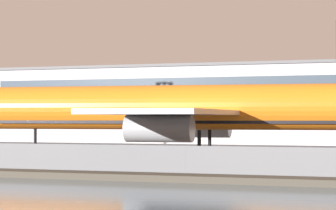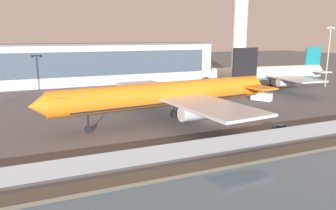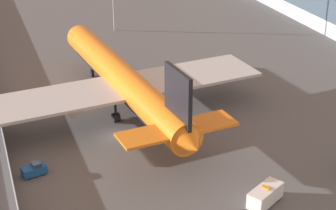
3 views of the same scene
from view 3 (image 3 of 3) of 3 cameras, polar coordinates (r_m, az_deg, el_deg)
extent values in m
plane|color=#565659|center=(85.04, -5.36, -3.13)|extent=(500.00, 500.00, 0.00)
cube|color=slate|center=(82.55, -16.20, -4.10)|extent=(280.00, 0.08, 2.45)
cylinder|color=slate|center=(82.55, -16.20, -4.10)|extent=(0.10, 0.10, 2.45)
cylinder|color=orange|center=(90.45, -4.70, 2.75)|extent=(46.08, 9.04, 4.70)
cone|color=orange|center=(112.06, -9.22, 7.04)|extent=(3.47, 4.73, 4.46)
cone|color=orange|center=(70.56, 2.45, -4.10)|extent=(3.44, 4.50, 4.23)
cube|color=#232D3D|center=(109.03, -8.75, 6.88)|extent=(2.95, 4.22, 1.41)
cube|color=black|center=(90.96, -4.67, 2.00)|extent=(39.14, 7.45, 0.85)
cube|color=#B7BABF|center=(85.74, -10.99, 0.60)|extent=(12.13, 22.86, 0.47)
cube|color=#B7BABF|center=(92.90, 2.17, 3.06)|extent=(12.13, 22.86, 0.47)
cylinder|color=#B7BABF|center=(87.97, -10.05, 0.24)|extent=(6.63, 3.18, 2.58)
cylinder|color=#B7BABF|center=(93.88, 0.81, 2.31)|extent=(6.63, 3.18, 2.58)
cube|color=black|center=(71.60, 1.02, 0.61)|extent=(6.90, 1.22, 7.99)
cube|color=orange|center=(72.03, -1.89, -3.11)|extent=(5.33, 8.47, 0.38)
cube|color=orange|center=(75.22, 3.75, -1.84)|extent=(5.33, 8.47, 0.38)
cylinder|color=black|center=(105.94, -7.78, 3.90)|extent=(0.33, 0.33, 2.75)
cylinder|color=black|center=(106.45, -7.73, 3.21)|extent=(1.36, 0.64, 1.32)
cylinder|color=black|center=(88.46, -5.35, -0.46)|extent=(0.38, 0.38, 2.75)
cylinder|color=black|center=(89.07, -5.32, -1.26)|extent=(1.61, 1.20, 1.51)
cylinder|color=black|center=(90.07, -2.42, 0.12)|extent=(0.38, 0.38, 2.75)
cylinder|color=black|center=(90.67, -2.40, -0.66)|extent=(1.61, 1.20, 1.51)
cube|color=#19519E|center=(76.97, -13.46, -6.46)|extent=(2.29, 3.48, 1.11)
cube|color=#283847|center=(76.66, -13.24, -5.87)|extent=(1.50, 1.38, 0.50)
cylinder|color=black|center=(77.99, -12.93, -6.29)|extent=(0.37, 0.73, 0.70)
cylinder|color=black|center=(76.89, -12.56, -6.74)|extent=(0.37, 0.73, 0.70)
cylinder|color=black|center=(77.49, -14.30, -6.67)|extent=(0.37, 0.73, 0.70)
cylinder|color=black|center=(76.37, -13.95, -7.14)|extent=(0.37, 0.73, 0.70)
cube|color=white|center=(70.15, 9.85, -9.02)|extent=(4.38, 5.56, 2.07)
cube|color=#283847|center=(71.27, 10.65, -8.11)|extent=(2.30, 1.97, 0.83)
cube|color=orange|center=(69.52, 9.92, -8.25)|extent=(1.16, 0.95, 0.16)
cylinder|color=black|center=(72.17, 9.85, -8.75)|extent=(0.60, 0.84, 0.84)
cylinder|color=black|center=(71.44, 11.13, -9.26)|extent=(0.60, 0.84, 0.84)
cylinder|color=black|center=(69.86, 8.44, -9.91)|extent=(0.60, 0.84, 0.84)
cylinder|color=black|center=(69.10, 9.75, -10.46)|extent=(0.60, 0.84, 0.84)
camera|label=1|loc=(84.96, -59.82, -13.61)|focal=85.00mm
camera|label=2|loc=(114.97, -38.94, 8.08)|focal=35.00mm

